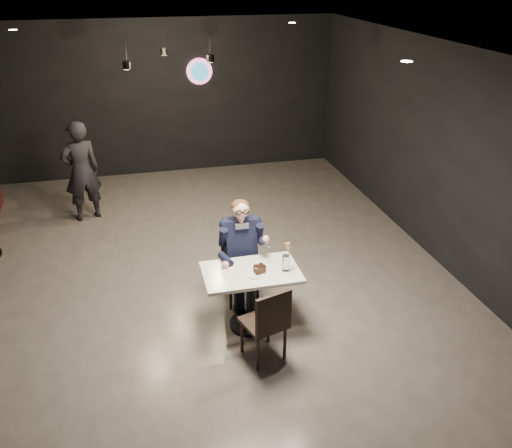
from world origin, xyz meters
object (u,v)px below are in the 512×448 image
object	(u,v)px
chair_far	(241,269)
chair_near	(263,321)
sundae_glass	(286,263)
main_table	(251,298)
seated_man	(241,251)
passerby	(81,171)

from	to	relation	value
chair_far	chair_near	xyz separation A→B (m)	(0.00, -1.12, 0.00)
chair_near	sundae_glass	size ratio (longest dim) A/B	4.81
main_table	seated_man	distance (m)	0.65
main_table	chair_far	bearing A→B (deg)	90.00
sundae_glass	chair_near	bearing A→B (deg)	-128.09
chair_far	seated_man	xyz separation A→B (m)	(0.00, 0.00, 0.26)
passerby	seated_man	bearing A→B (deg)	105.00
chair_far	passerby	distance (m)	3.66
main_table	chair_near	size ratio (longest dim) A/B	1.20
chair_far	seated_man	distance (m)	0.26
chair_far	seated_man	world-z (taller)	seated_man
main_table	seated_man	bearing A→B (deg)	90.00
chair_near	sundae_glass	xyz separation A→B (m)	(0.39, 0.50, 0.39)
main_table	chair_far	world-z (taller)	chair_far
chair_far	seated_man	bearing A→B (deg)	0.00
main_table	passerby	distance (m)	4.14
main_table	chair_far	distance (m)	0.56
chair_far	seated_man	size ratio (longest dim) A/B	0.64
sundae_glass	passerby	world-z (taller)	passerby
seated_man	passerby	xyz separation A→B (m)	(-2.00, 3.04, 0.12)
chair_far	chair_near	bearing A→B (deg)	-90.00
sundae_glass	chair_far	bearing A→B (deg)	121.67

